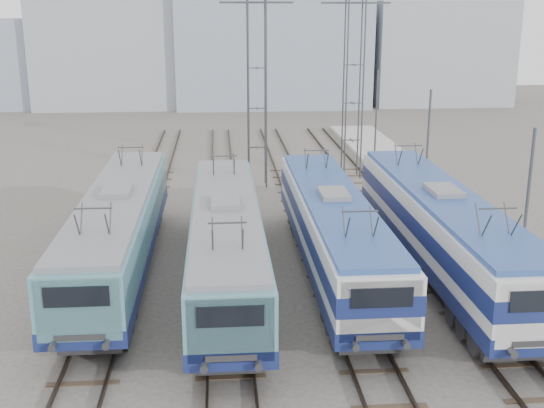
{
  "coord_description": "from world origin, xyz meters",
  "views": [
    {
      "loc": [
        -2.48,
        -20.83,
        10.97
      ],
      "look_at": [
        -0.25,
        7.0,
        3.0
      ],
      "focal_mm": 45.0,
      "sensor_mm": 36.0,
      "label": 1
    }
  ],
  "objects_px": {
    "locomotive_far_right": "(443,226)",
    "safety_cone": "(539,317)",
    "locomotive_center_left": "(226,239)",
    "locomotive_center_right": "(334,228)",
    "locomotive_far_left": "(118,227)",
    "catenary_tower_west": "(257,82)",
    "mast_mid": "(427,155)",
    "catenary_tower_east": "(354,78)",
    "mast_rear": "(376,120)",
    "mast_front": "(525,223)"
  },
  "relations": [
    {
      "from": "mast_front",
      "to": "mast_rear",
      "type": "relative_size",
      "value": 1.0
    },
    {
      "from": "catenary_tower_east",
      "to": "mast_front",
      "type": "bearing_deg",
      "value": -84.55
    },
    {
      "from": "locomotive_center_left",
      "to": "mast_front",
      "type": "bearing_deg",
      "value": -15.36
    },
    {
      "from": "locomotive_center_left",
      "to": "mast_front",
      "type": "xyz_separation_m",
      "value": [
        10.85,
        -2.98,
        1.34
      ]
    },
    {
      "from": "catenary_tower_east",
      "to": "catenary_tower_west",
      "type": "bearing_deg",
      "value": -162.9
    },
    {
      "from": "locomotive_far_right",
      "to": "mast_rear",
      "type": "height_order",
      "value": "mast_rear"
    },
    {
      "from": "locomotive_far_right",
      "to": "mast_mid",
      "type": "bearing_deg",
      "value": 77.75
    },
    {
      "from": "locomotive_far_left",
      "to": "catenary_tower_west",
      "type": "bearing_deg",
      "value": 66.11
    },
    {
      "from": "mast_front",
      "to": "locomotive_center_left",
      "type": "bearing_deg",
      "value": 164.64
    },
    {
      "from": "locomotive_far_left",
      "to": "locomotive_center_right",
      "type": "distance_m",
      "value": 9.04
    },
    {
      "from": "locomotive_far_right",
      "to": "safety_cone",
      "type": "distance_m",
      "value": 5.84
    },
    {
      "from": "locomotive_far_right",
      "to": "catenary_tower_east",
      "type": "distance_m",
      "value": 19.02
    },
    {
      "from": "locomotive_far_right",
      "to": "safety_cone",
      "type": "relative_size",
      "value": 29.88
    },
    {
      "from": "locomotive_center_left",
      "to": "catenary_tower_east",
      "type": "distance_m",
      "value": 21.41
    },
    {
      "from": "locomotive_far_right",
      "to": "safety_cone",
      "type": "bearing_deg",
      "value": -70.34
    },
    {
      "from": "catenary_tower_west",
      "to": "mast_mid",
      "type": "height_order",
      "value": "catenary_tower_west"
    },
    {
      "from": "mast_mid",
      "to": "mast_rear",
      "type": "xyz_separation_m",
      "value": [
        0.0,
        12.0,
        0.0
      ]
    },
    {
      "from": "locomotive_far_right",
      "to": "mast_mid",
      "type": "distance_m",
      "value": 8.8
    },
    {
      "from": "locomotive_center_left",
      "to": "locomotive_far_left",
      "type": "bearing_deg",
      "value": 158.46
    },
    {
      "from": "locomotive_far_right",
      "to": "mast_rear",
      "type": "xyz_separation_m",
      "value": [
        1.85,
        20.52,
        1.18
      ]
    },
    {
      "from": "safety_cone",
      "to": "locomotive_far_left",
      "type": "bearing_deg",
      "value": 156.98
    },
    {
      "from": "locomotive_center_left",
      "to": "locomotive_far_right",
      "type": "xyz_separation_m",
      "value": [
        9.0,
        0.5,
        0.16
      ]
    },
    {
      "from": "locomotive_center_right",
      "to": "locomotive_center_left",
      "type": "bearing_deg",
      "value": -167.89
    },
    {
      "from": "locomotive_center_left",
      "to": "locomotive_center_right",
      "type": "relative_size",
      "value": 1.0
    },
    {
      "from": "locomotive_far_right",
      "to": "catenary_tower_east",
      "type": "bearing_deg",
      "value": 90.77
    },
    {
      "from": "catenary_tower_west",
      "to": "locomotive_center_right",
      "type": "bearing_deg",
      "value": -82.02
    },
    {
      "from": "locomotive_far_left",
      "to": "catenary_tower_west",
      "type": "height_order",
      "value": "catenary_tower_west"
    },
    {
      "from": "mast_front",
      "to": "safety_cone",
      "type": "bearing_deg",
      "value": -89.08
    },
    {
      "from": "safety_cone",
      "to": "locomotive_center_right",
      "type": "bearing_deg",
      "value": 138.1
    },
    {
      "from": "locomotive_center_right",
      "to": "mast_rear",
      "type": "xyz_separation_m",
      "value": [
        6.35,
        20.05,
        1.28
      ]
    },
    {
      "from": "catenary_tower_west",
      "to": "mast_front",
      "type": "relative_size",
      "value": 1.71
    },
    {
      "from": "locomotive_center_right",
      "to": "mast_front",
      "type": "bearing_deg",
      "value": -31.86
    },
    {
      "from": "locomotive_far_left",
      "to": "safety_cone",
      "type": "distance_m",
      "value": 16.79
    },
    {
      "from": "locomotive_far_left",
      "to": "mast_rear",
      "type": "distance_m",
      "value": 24.65
    },
    {
      "from": "mast_front",
      "to": "catenary_tower_east",
      "type": "bearing_deg",
      "value": 95.45
    },
    {
      "from": "locomotive_center_right",
      "to": "safety_cone",
      "type": "bearing_deg",
      "value": -41.9
    },
    {
      "from": "locomotive_center_right",
      "to": "mast_mid",
      "type": "distance_m",
      "value": 10.34
    },
    {
      "from": "locomotive_center_right",
      "to": "catenary_tower_east",
      "type": "distance_m",
      "value": 19.07
    },
    {
      "from": "mast_front",
      "to": "mast_mid",
      "type": "relative_size",
      "value": 1.0
    },
    {
      "from": "catenary_tower_west",
      "to": "locomotive_far_left",
      "type": "bearing_deg",
      "value": -113.89
    },
    {
      "from": "catenary_tower_east",
      "to": "mast_front",
      "type": "xyz_separation_m",
      "value": [
        2.1,
        -22.0,
        -3.14
      ]
    },
    {
      "from": "locomotive_far_left",
      "to": "catenary_tower_east",
      "type": "xyz_separation_m",
      "value": [
        13.25,
        17.24,
        4.43
      ]
    },
    {
      "from": "catenary_tower_west",
      "to": "mast_front",
      "type": "height_order",
      "value": "catenary_tower_west"
    },
    {
      "from": "catenary_tower_east",
      "to": "mast_rear",
      "type": "distance_m",
      "value": 4.28
    },
    {
      "from": "locomotive_center_left",
      "to": "catenary_tower_west",
      "type": "xyz_separation_m",
      "value": [
        2.25,
        17.02,
        4.48
      ]
    },
    {
      "from": "safety_cone",
      "to": "catenary_tower_east",
      "type": "bearing_deg",
      "value": 95.12
    },
    {
      "from": "mast_front",
      "to": "safety_cone",
      "type": "height_order",
      "value": "mast_front"
    },
    {
      "from": "catenary_tower_east",
      "to": "safety_cone",
      "type": "bearing_deg",
      "value": -84.88
    },
    {
      "from": "locomotive_far_right",
      "to": "mast_rear",
      "type": "bearing_deg",
      "value": 84.85
    },
    {
      "from": "locomotive_center_right",
      "to": "locomotive_far_right",
      "type": "distance_m",
      "value": 4.53
    }
  ]
}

